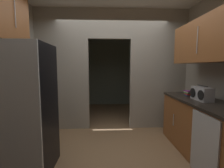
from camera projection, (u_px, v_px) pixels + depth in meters
name	position (u px, v px, depth m)	size (l,w,h in m)	color
ground	(116.00, 156.00, 2.69)	(20.00, 20.00, 0.00)	#93704C
kitchen_partition	(113.00, 66.00, 3.82)	(3.48, 0.12, 2.77)	#9E998C
adjoining_room_shell	(110.00, 69.00, 5.59)	(3.48, 2.56, 2.77)	gray
refrigerator	(21.00, 109.00, 2.23)	(0.79, 0.76, 1.77)	black
lower_cabinet_run	(204.00, 129.00, 2.63)	(0.66, 1.87, 0.92)	brown
dishwasher	(204.00, 147.00, 2.10)	(0.02, 0.56, 0.86)	#B7BABC
upper_cabinet_counterside	(209.00, 40.00, 2.49)	(0.36, 1.68, 0.68)	brown
upper_cabinet_fridgeside	(1.00, 6.00, 2.17)	(0.36, 0.87, 0.95)	brown
boombox	(202.00, 94.00, 2.62)	(0.18, 0.38, 0.24)	#B2B2B7
book_stack	(188.00, 93.00, 3.06)	(0.14, 0.17, 0.10)	#2D609E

